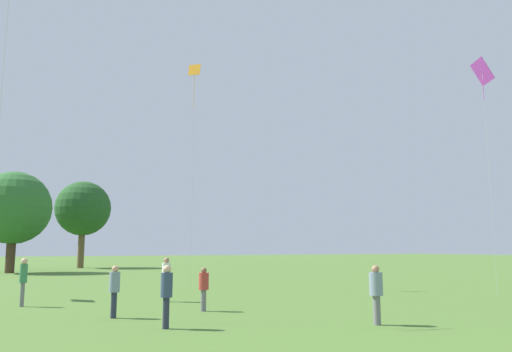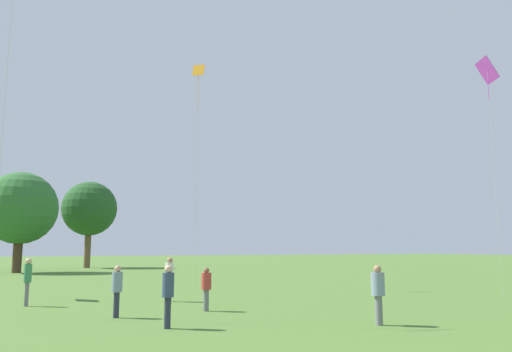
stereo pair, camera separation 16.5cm
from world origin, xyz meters
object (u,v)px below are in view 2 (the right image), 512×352
object	(u,v)px
person_standing_2	(170,275)
kite_6	(198,84)
person_standing_3	(206,285)
person_standing_5	(28,276)
distant_tree_0	(89,209)
person_standing_0	(378,290)
distant_tree_1	(21,208)
person_standing_7	(117,286)
person_standing_1	(168,290)
kite_7	(487,75)

from	to	relation	value
person_standing_2	kite_6	xyz separation A→B (m)	(3.33, 6.16, 10.73)
person_standing_3	person_standing_5	size ratio (longest dim) A/B	0.83
distant_tree_0	person_standing_3	bearing A→B (deg)	-92.60
person_standing_0	person_standing_2	size ratio (longest dim) A/B	0.94
person_standing_2	distant_tree_1	bearing A→B (deg)	133.79
person_standing_5	person_standing_7	size ratio (longest dim) A/B	1.11
person_standing_1	kite_6	size ratio (longest dim) A/B	0.13
person_standing_3	kite_6	xyz separation A→B (m)	(3.09, 9.85, 10.92)
distant_tree_0	distant_tree_1	size ratio (longest dim) A/B	1.07
person_standing_3	person_standing_5	bearing A→B (deg)	-15.40
person_standing_0	distant_tree_0	size ratio (longest dim) A/B	0.17
kite_6	distant_tree_1	xyz separation A→B (m)	(-8.54, 23.92, -5.96)
kite_6	person_standing_3	bearing A→B (deg)	-21.23
person_standing_2	person_standing_3	distance (m)	3.71
distant_tree_0	distant_tree_1	world-z (taller)	distant_tree_0
person_standing_5	distant_tree_0	xyz separation A→B (m)	(7.62, 38.66, 5.59)
kite_7	person_standing_3	bearing A→B (deg)	157.29
person_standing_7	person_standing_3	bearing A→B (deg)	92.99
person_standing_3	kite_7	distance (m)	17.25
person_standing_0	person_standing_1	world-z (taller)	person_standing_1
person_standing_1	person_standing_7	bearing A→B (deg)	7.11
person_standing_5	person_standing_3	bearing A→B (deg)	22.75
person_standing_1	distant_tree_0	size ratio (longest dim) A/B	0.18
person_standing_1	person_standing_2	size ratio (longest dim) A/B	0.95
person_standing_0	kite_7	world-z (taller)	kite_7
person_standing_2	distant_tree_1	distance (m)	30.89
person_standing_0	person_standing_1	size ratio (longest dim) A/B	0.98
person_standing_7	distant_tree_0	distance (m)	44.15
person_standing_2	distant_tree_0	xyz separation A→B (m)	(2.20, 39.43, 5.63)
person_standing_0	person_standing_3	size ratio (longest dim) A/B	1.12
person_standing_0	person_standing_7	bearing A→B (deg)	76.50
person_standing_2	distant_tree_0	distance (m)	39.90
kite_6	distant_tree_0	size ratio (longest dim) A/B	1.32
person_standing_7	distant_tree_0	xyz separation A→B (m)	(5.16, 43.47, 5.74)
person_standing_1	distant_tree_1	bearing A→B (deg)	-4.68
person_standing_1	distant_tree_0	xyz separation A→B (m)	(4.32, 46.30, 5.68)
kite_6	distant_tree_1	world-z (taller)	kite_6
person_standing_3	person_standing_7	bearing A→B (deg)	28.95
distant_tree_0	distant_tree_1	bearing A→B (deg)	-128.36
person_standing_3	distant_tree_0	size ratio (longest dim) A/B	0.15
person_standing_1	person_standing_5	bearing A→B (deg)	13.90
person_standing_2	distant_tree_1	size ratio (longest dim) A/B	0.20
person_standing_2	distant_tree_0	size ratio (longest dim) A/B	0.18
distant_tree_1	kite_6	bearing A→B (deg)	-70.36
person_standing_3	person_standing_5	xyz separation A→B (m)	(-5.65, 4.46, 0.23)
person_standing_0	person_standing_3	bearing A→B (deg)	55.81
kite_6	person_standing_7	bearing A→B (deg)	-35.50
person_standing_3	kite_7	xyz separation A→B (m)	(14.19, -1.04, 9.75)
person_standing_1	person_standing_7	distance (m)	2.96
person_standing_2	person_standing_1	bearing A→B (deg)	-73.14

